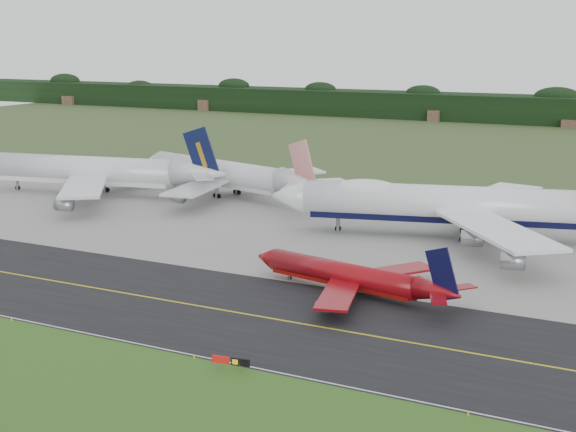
# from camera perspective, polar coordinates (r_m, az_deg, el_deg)

# --- Properties ---
(ground) EXTENTS (600.00, 600.00, 0.00)m
(ground) POSITION_cam_1_polar(r_m,az_deg,el_deg) (111.39, 0.61, -6.82)
(ground) COLOR #324620
(ground) RESTS_ON ground
(grass_verge) EXTENTS (400.00, 30.00, 0.01)m
(grass_verge) POSITION_cam_1_polar(r_m,az_deg,el_deg) (83.77, -10.28, -13.81)
(grass_verge) COLOR #37601C
(grass_verge) RESTS_ON ground
(taxiway) EXTENTS (400.00, 32.00, 0.02)m
(taxiway) POSITION_cam_1_polar(r_m,az_deg,el_deg) (108.01, -0.33, -7.45)
(taxiway) COLOR black
(taxiway) RESTS_ON ground
(apron) EXTENTS (400.00, 78.00, 0.01)m
(apron) POSITION_cam_1_polar(r_m,az_deg,el_deg) (156.99, 8.80, -1.23)
(apron) COLOR gray
(apron) RESTS_ON ground
(taxiway_centreline) EXTENTS (400.00, 0.40, 0.00)m
(taxiway_centreline) POSITION_cam_1_polar(r_m,az_deg,el_deg) (108.00, -0.33, -7.44)
(taxiway_centreline) COLOR gold
(taxiway_centreline) RESTS_ON taxiway
(taxiway_edge_line) EXTENTS (400.00, 0.25, 0.00)m
(taxiway_edge_line) POSITION_cam_1_polar(r_m,az_deg,el_deg) (95.39, -4.62, -10.25)
(taxiway_edge_line) COLOR silver
(taxiway_edge_line) RESTS_ON taxiway
(horizon_treeline) EXTENTS (700.00, 25.00, 12.00)m
(horizon_treeline) POSITION_cam_1_polar(r_m,az_deg,el_deg) (372.45, 19.57, 6.95)
(horizon_treeline) COLOR black
(horizon_treeline) RESTS_ON ground
(jet_ba_747) EXTENTS (73.51, 59.77, 18.69)m
(jet_ba_747) POSITION_cam_1_polar(r_m,az_deg,el_deg) (153.87, 12.07, 0.79)
(jet_ba_747) COLOR white
(jet_ba_747) RESTS_ON ground
(jet_red_737) EXTENTS (35.18, 28.29, 9.54)m
(jet_red_737) POSITION_cam_1_polar(r_m,az_deg,el_deg) (118.57, 4.59, -4.32)
(jet_red_737) COLOR maroon
(jet_red_737) RESTS_ON ground
(jet_navy_gold) EXTENTS (66.89, 57.49, 17.32)m
(jet_navy_gold) POSITION_cam_1_polar(r_m,az_deg,el_deg) (198.23, -13.51, 3.10)
(jet_navy_gold) COLOR silver
(jet_navy_gold) RESTS_ON ground
(jet_star_tail) EXTENTS (58.67, 47.97, 15.72)m
(jet_star_tail) POSITION_cam_1_polar(r_m,az_deg,el_deg) (191.79, -4.42, 2.97)
(jet_star_tail) COLOR silver
(jet_star_tail) RESTS_ON ground
(taxiway_sign) EXTENTS (4.58, 0.83, 1.53)m
(taxiway_sign) POSITION_cam_1_polar(r_m,az_deg,el_deg) (92.62, -4.11, -10.25)
(taxiway_sign) COLOR slate
(taxiway_sign) RESTS_ON ground
(edge_marker_left) EXTENTS (0.16, 0.16, 0.50)m
(edge_marker_left) POSITION_cam_1_polar(r_m,az_deg,el_deg) (113.84, -19.08, -6.97)
(edge_marker_left) COLOR yellow
(edge_marker_left) RESTS_ON ground
(edge_marker_center) EXTENTS (0.16, 0.16, 0.50)m
(edge_marker_center) POSITION_cam_1_polar(r_m,az_deg,el_deg) (96.23, -6.70, -9.95)
(edge_marker_center) COLOR yellow
(edge_marker_center) RESTS_ON ground
(edge_marker_right) EXTENTS (0.16, 0.16, 0.50)m
(edge_marker_right) POSITION_cam_1_polar(r_m,az_deg,el_deg) (84.27, 12.70, -13.57)
(edge_marker_right) COLOR yellow
(edge_marker_right) RESTS_ON ground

